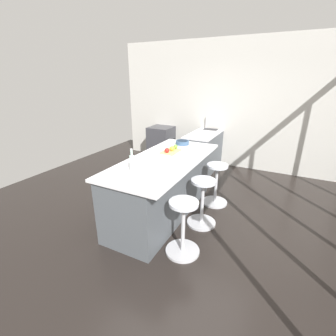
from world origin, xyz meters
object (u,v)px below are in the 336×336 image
apple_yellow (172,148)px  apple_red (167,150)px  kitchen_island (163,186)px  stool_middle (202,204)px  stool_near_camera (183,229)px  fruit_bowl (182,142)px  water_bottle (132,163)px  apple_green (175,147)px  cutting_board (171,151)px  stool_by_window (216,185)px  oven_range (161,143)px

apple_yellow → apple_red: size_ratio=1.07×
kitchen_island → stool_middle: 0.69m
kitchen_island → apple_red: size_ratio=29.45×
stool_near_camera → fruit_bowl: fruit_bowl is taller
stool_near_camera → water_bottle: water_bottle is taller
apple_green → kitchen_island: bearing=1.0°
apple_yellow → apple_red: 0.13m
stool_near_camera → water_bottle: (-0.05, -0.76, 0.74)m
cutting_board → stool_middle: bearing=64.0°
cutting_board → kitchen_island: bearing=4.3°
stool_near_camera → apple_yellow: apple_yellow is taller
apple_red → water_bottle: (0.89, -0.04, 0.06)m
kitchen_island → water_bottle: size_ratio=7.24×
fruit_bowl → water_bottle: bearing=-1.4°
stool_by_window → cutting_board: cutting_board is taller
oven_range → fruit_bowl: fruit_bowl is taller
cutting_board → apple_green: (-0.14, 0.02, 0.05)m
water_bottle → stool_middle: bearing=131.4°
stool_by_window → stool_middle: 0.72m
stool_near_camera → cutting_board: (-1.06, -0.70, 0.62)m
oven_range → apple_red: size_ratio=11.41×
stool_by_window → apple_green: bearing=-71.2°
apple_red → fruit_bowl: size_ratio=0.32×
cutting_board → water_bottle: size_ratio=1.15×
oven_range → fruit_bowl: 2.18m
stool_by_window → apple_yellow: size_ratio=8.90×
stool_middle → apple_red: 1.00m
stool_by_window → stool_near_camera: bearing=0.0°
stool_middle → fruit_bowl: bearing=-140.2°
stool_middle → stool_near_camera: size_ratio=1.00×
kitchen_island → apple_yellow: (-0.35, -0.01, 0.54)m
oven_range → water_bottle: 3.47m
apple_red → fruit_bowl: apple_red is taller
stool_middle → apple_green: apple_green is taller
apple_green → water_bottle: size_ratio=0.24×
stool_by_window → apple_yellow: bearing=-61.8°
kitchen_island → water_bottle: 0.90m
oven_range → water_bottle: bearing=22.4°
stool_near_camera → apple_green: 1.53m
cutting_board → apple_yellow: (-0.01, 0.02, 0.05)m
apple_red → apple_green: apple_red is taller
kitchen_island → fruit_bowl: fruit_bowl is taller
cutting_board → water_bottle: (1.01, -0.06, 0.11)m
stool_middle → stool_near_camera: (0.72, 0.00, 0.00)m
oven_range → cutting_board: cutting_board is taller
oven_range → stool_by_window: (1.77, 2.05, -0.09)m
oven_range → kitchen_island: kitchen_island is taller
apple_green → stool_by_window: bearing=108.8°
stool_middle → water_bottle: bearing=-48.6°
stool_middle → stool_near_camera: 0.72m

